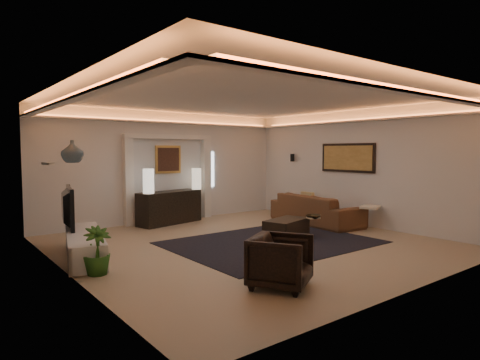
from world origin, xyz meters
TOP-DOWN VIEW (x-y plane):
  - floor at (0.00, 0.00)m, footprint 7.00×7.00m
  - ceiling at (0.00, 0.00)m, footprint 7.00×7.00m
  - wall_back at (0.00, 3.50)m, footprint 7.00×0.00m
  - wall_front at (0.00, -3.50)m, footprint 7.00×0.00m
  - wall_left at (-3.50, 0.00)m, footprint 0.00×7.00m
  - wall_right at (3.50, 0.00)m, footprint 0.00×7.00m
  - cove_soffit at (0.00, 0.00)m, footprint 7.00×7.00m
  - daylight_slit at (1.35, 3.48)m, footprint 0.25×0.03m
  - area_rug at (0.40, -0.20)m, footprint 4.00×3.00m
  - pilaster_left at (-1.15, 3.40)m, footprint 0.22×0.20m
  - pilaster_right at (1.15, 3.40)m, footprint 0.22×0.20m
  - alcove_header at (0.00, 3.40)m, footprint 2.52×0.20m
  - painting_frame at (0.00, 3.47)m, footprint 0.74×0.04m
  - painting_canvas at (0.00, 3.44)m, footprint 0.62×0.02m
  - art_panel_frame at (3.47, 0.30)m, footprint 0.04×1.64m
  - art_panel_gold at (3.44, 0.30)m, footprint 0.02×1.50m
  - wall_sconce at (3.38, 2.20)m, footprint 0.12×0.12m
  - wall_niche at (-3.44, 1.40)m, footprint 0.10×0.55m
  - console at (-0.18, 3.08)m, footprint 1.83×0.91m
  - lamp_left at (-0.83, 2.93)m, footprint 0.36×0.36m
  - lamp_right at (0.69, 3.17)m, footprint 0.33×0.33m
  - media_ledge at (-3.00, 0.92)m, footprint 1.10×2.35m
  - tv at (-3.15, 1.70)m, footprint 1.33×0.45m
  - figurine at (-2.94, 2.06)m, footprint 0.15×0.15m
  - ginger_jar at (-3.15, 0.95)m, footprint 0.48×0.48m
  - plant at (-3.15, -0.19)m, footprint 0.45×0.45m
  - sofa at (2.80, 0.75)m, footprint 2.64×1.23m
  - throw_blanket at (3.15, -0.63)m, footprint 0.60×0.55m
  - throw_pillow at (3.15, 1.38)m, footprint 0.12×0.40m
  - coffee_table at (0.98, -0.03)m, footprint 1.18×0.85m
  - bowl at (1.51, -0.32)m, footprint 0.39×0.39m
  - magazine at (1.51, -0.32)m, footprint 0.31×0.27m
  - armchair at (-1.36, -2.32)m, footprint 1.06×1.07m

SIDE VIEW (x-z plane):
  - floor at x=0.00m, z-range 0.00..0.00m
  - area_rug at x=0.40m, z-range 0.00..0.01m
  - coffee_table at x=0.98m, z-range 0.01..0.40m
  - media_ledge at x=-3.00m, z-range 0.01..0.44m
  - armchair at x=-1.36m, z-range 0.00..0.72m
  - plant at x=-3.15m, z-range 0.00..0.73m
  - sofa at x=2.80m, z-range 0.00..0.75m
  - console at x=-0.18m, z-range -0.04..0.84m
  - magazine at x=1.51m, z-range 0.41..0.44m
  - bowl at x=1.51m, z-range 0.41..0.49m
  - throw_blanket at x=3.15m, z-range 0.52..0.58m
  - throw_pillow at x=3.15m, z-range 0.35..0.75m
  - figurine at x=-2.94m, z-range 0.47..0.81m
  - tv at x=-3.15m, z-range 0.45..1.21m
  - lamp_left at x=-0.83m, z-range 0.79..1.39m
  - lamp_right at x=0.69m, z-range 0.81..1.37m
  - pilaster_left at x=-1.15m, z-range 0.00..2.20m
  - pilaster_right at x=1.15m, z-range 0.00..2.20m
  - daylight_slit at x=1.35m, z-range 0.85..1.85m
  - wall_back at x=0.00m, z-range -2.05..4.95m
  - wall_front at x=0.00m, z-range -2.05..4.95m
  - wall_left at x=-3.50m, z-range -2.05..4.95m
  - wall_right at x=3.50m, z-range -2.05..4.95m
  - painting_frame at x=0.00m, z-range 1.28..2.02m
  - painting_canvas at x=0.00m, z-range 1.34..1.96m
  - wall_niche at x=-3.44m, z-range 1.63..1.67m
  - wall_sconce at x=3.38m, z-range 1.57..1.79m
  - art_panel_gold at x=3.44m, z-range 1.39..2.01m
  - art_panel_frame at x=3.47m, z-range 1.33..2.07m
  - ginger_jar at x=-3.15m, z-range 1.67..2.05m
  - alcove_header at x=0.00m, z-range 2.19..2.31m
  - cove_soffit at x=0.00m, z-range 2.60..2.64m
  - ceiling at x=0.00m, z-range 2.90..2.90m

